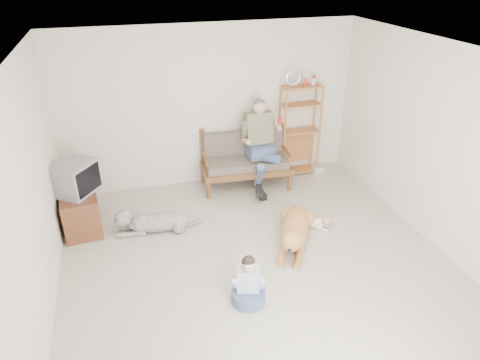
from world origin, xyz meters
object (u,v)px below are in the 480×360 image
object	(u,v)px
loveseat	(245,159)
etagere	(299,130)
tv_stand	(80,209)
golden_retriever	(294,231)

from	to	relation	value
loveseat	etagere	distance (m)	1.14
etagere	tv_stand	size ratio (longest dim) A/B	2.06
etagere	golden_retriever	bearing A→B (deg)	-114.29
loveseat	golden_retriever	bearing A→B (deg)	-80.42
etagere	tv_stand	xyz separation A→B (m)	(-3.78, -0.76, -0.54)
loveseat	golden_retriever	distance (m)	1.88
golden_retriever	etagere	bearing A→B (deg)	95.19
golden_retriever	loveseat	bearing A→B (deg)	124.24
loveseat	etagere	xyz separation A→B (m)	(1.07, 0.17, 0.36)
tv_stand	golden_retriever	xyz separation A→B (m)	(2.87, -1.26, -0.11)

